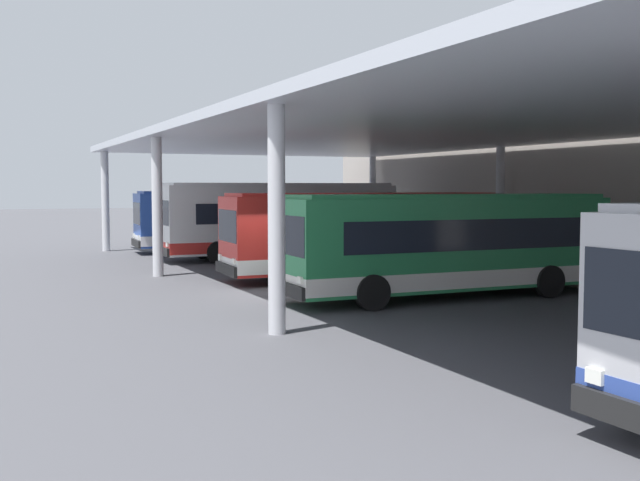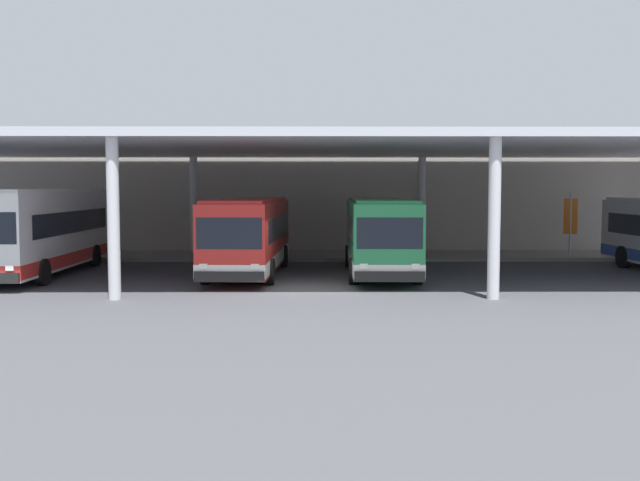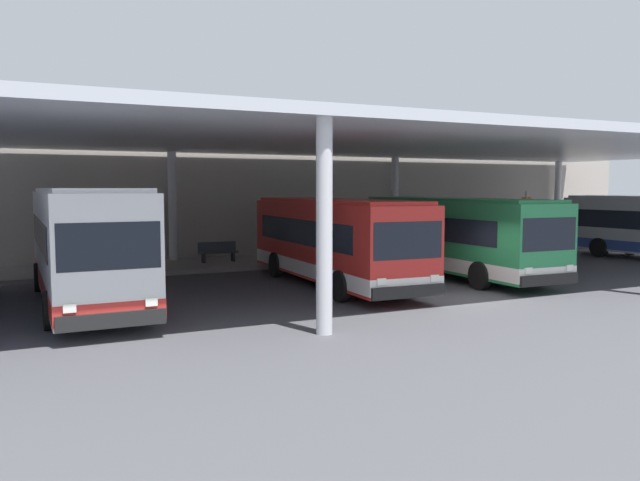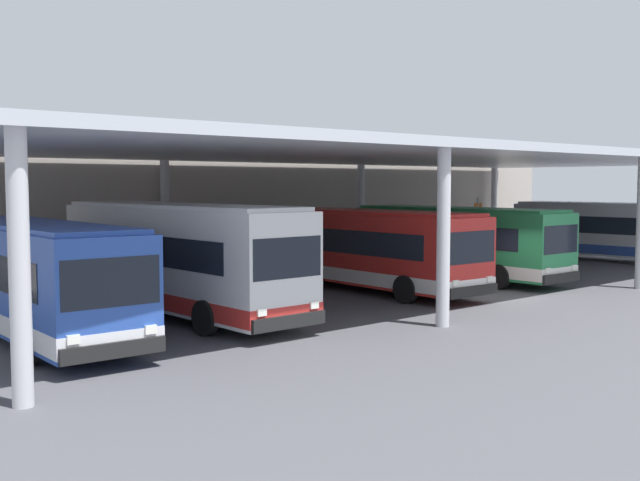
{
  "view_description": "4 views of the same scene",
  "coord_description": "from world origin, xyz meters",
  "px_view_note": "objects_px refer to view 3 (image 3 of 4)",
  "views": [
    {
      "loc": [
        22.19,
        -8.77,
        3.39
      ],
      "look_at": [
        -3.86,
        3.2,
        1.34
      ],
      "focal_mm": 42.25,
      "sensor_mm": 36.0,
      "label": 1
    },
    {
      "loc": [
        0.3,
        -26.25,
        3.65
      ],
      "look_at": [
        0.58,
        5.31,
        1.35
      ],
      "focal_mm": 41.27,
      "sensor_mm": 36.0,
      "label": 2
    },
    {
      "loc": [
        -12.95,
        -16.14,
        3.58
      ],
      "look_at": [
        -3.03,
        4.14,
        1.69
      ],
      "focal_mm": 35.4,
      "sensor_mm": 36.0,
      "label": 3
    },
    {
      "loc": [
        -23.69,
        -16.87,
        4.22
      ],
      "look_at": [
        -5.54,
        3.68,
        2.17
      ],
      "focal_mm": 42.96,
      "sensor_mm": 36.0,
      "label": 4
    }
  ],
  "objects_px": {
    "bus_middle_bay": "(333,240)",
    "banner_sign": "(526,216)",
    "bus_far_bay": "(453,235)",
    "bench_waiting": "(218,251)",
    "bus_second_bay": "(85,244)"
  },
  "relations": [
    {
      "from": "bench_waiting",
      "to": "bus_second_bay",
      "type": "bearing_deg",
      "value": -131.15
    },
    {
      "from": "bus_far_bay",
      "to": "banner_sign",
      "type": "distance_m",
      "value": 12.25
    },
    {
      "from": "bus_middle_bay",
      "to": "bench_waiting",
      "type": "xyz_separation_m",
      "value": [
        -2.11,
        7.5,
        -0.99
      ]
    },
    {
      "from": "bus_middle_bay",
      "to": "banner_sign",
      "type": "relative_size",
      "value": 3.32
    },
    {
      "from": "bus_second_bay",
      "to": "bus_middle_bay",
      "type": "height_order",
      "value": "bus_second_bay"
    },
    {
      "from": "bus_second_bay",
      "to": "bench_waiting",
      "type": "relative_size",
      "value": 6.3
    },
    {
      "from": "bus_second_bay",
      "to": "bus_far_bay",
      "type": "bearing_deg",
      "value": -0.34
    },
    {
      "from": "bus_middle_bay",
      "to": "bus_second_bay",
      "type": "bearing_deg",
      "value": 179.4
    },
    {
      "from": "bus_second_bay",
      "to": "bus_far_bay",
      "type": "relative_size",
      "value": 1.07
    },
    {
      "from": "bench_waiting",
      "to": "banner_sign",
      "type": "bearing_deg",
      "value": -2.81
    },
    {
      "from": "bus_middle_bay",
      "to": "bus_far_bay",
      "type": "xyz_separation_m",
      "value": [
        5.46,
        0.01,
        0.0
      ]
    },
    {
      "from": "bus_middle_bay",
      "to": "banner_sign",
      "type": "bearing_deg",
      "value": 22.77
    },
    {
      "from": "bench_waiting",
      "to": "banner_sign",
      "type": "relative_size",
      "value": 0.56
    },
    {
      "from": "bus_middle_bay",
      "to": "banner_sign",
      "type": "height_order",
      "value": "banner_sign"
    },
    {
      "from": "bus_far_bay",
      "to": "bus_middle_bay",
      "type": "bearing_deg",
      "value": -179.91
    }
  ]
}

